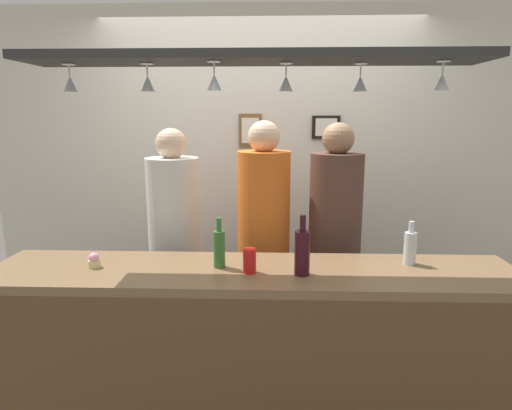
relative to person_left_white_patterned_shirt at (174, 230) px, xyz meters
The scene contains 20 objects.
ground_plane 1.19m from the person_left_white_patterned_shirt, 29.66° to the right, with size 8.00×8.00×0.00m, color #4C4742.
back_wall 1.00m from the person_left_white_patterned_shirt, 55.16° to the left, with size 4.40×0.06×2.60m, color silver.
bar_counter 1.04m from the person_left_white_patterned_shirt, 56.07° to the right, with size 2.70×0.55×0.99m.
overhead_glass_rack 1.30m from the person_left_white_patterned_shirt, 48.15° to the right, with size 2.20×0.36×0.04m, color black.
hanging_wineglass_far_left 1.13m from the person_left_white_patterned_shirt, 120.78° to the right, with size 0.07×0.07×0.13m.
hanging_wineglass_left 1.08m from the person_left_white_patterned_shirt, 86.50° to the right, with size 0.07×0.07×0.13m.
hanging_wineglass_center_left 1.18m from the person_left_white_patterned_shirt, 61.25° to the right, with size 0.07×0.07×0.13m.
hanging_wineglass_center 1.29m from the person_left_white_patterned_shirt, 39.97° to the right, with size 0.07×0.07×0.13m.
hanging_wineglass_center_right 1.51m from the person_left_white_patterned_shirt, 28.03° to the right, with size 0.07×0.07×0.13m.
hanging_wineglass_right 1.81m from the person_left_white_patterned_shirt, 24.44° to the right, with size 0.07×0.07×0.13m.
person_left_white_patterned_shirt is the anchor object (origin of this frame).
person_middle_orange_shirt 0.59m from the person_left_white_patterned_shirt, ahead, with size 0.34×0.34×1.73m.
person_right_brown_shirt 1.05m from the person_left_white_patterned_shirt, ahead, with size 0.34×0.34×1.72m.
bottle_wine_dark_red 1.08m from the person_left_white_patterned_shirt, 42.81° to the right, with size 0.08×0.08×0.30m.
bottle_beer_green_import 0.74m from the person_left_white_patterned_shirt, 59.50° to the right, with size 0.06×0.06×0.26m.
bottle_soda_clear 1.48m from the person_left_white_patterned_shirt, 22.10° to the right, with size 0.06×0.06×0.23m.
drink_can 0.89m from the person_left_white_patterned_shirt, 53.17° to the right, with size 0.07×0.07×0.12m, color red.
cupcake 0.72m from the person_left_white_patterned_shirt, 111.74° to the right, with size 0.06×0.06×0.08m.
picture_frame_crest 1.08m from the person_left_white_patterned_shirt, 57.84° to the left, with size 0.18×0.02×0.26m.
picture_frame_upper_small 1.46m from the person_left_white_patterned_shirt, 34.90° to the left, with size 0.22×0.02×0.18m.
Camera 1 is at (0.09, -2.46, 1.75)m, focal length 30.68 mm.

